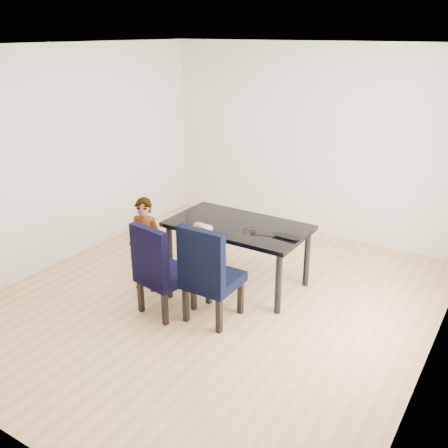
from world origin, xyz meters
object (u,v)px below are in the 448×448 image
Objects in this scene: chair_right at (213,272)px; child at (145,245)px; dining_table at (238,254)px; laptop at (289,235)px; chair_left at (166,268)px; plate at (202,229)px.

chair_right is 1.01m from child.
chair_right reaches higher than dining_table.
child is 1.62m from laptop.
chair_right is at bearing 26.92° from chair_left.
dining_table is 6.49× the size of plate.
chair_left is at bearing -94.17° from plate.
chair_left is 0.96× the size of chair_right.
dining_table is at bearing 1.01° from laptop.
chair_right is 0.68m from plate.
laptop is at bearing 54.00° from chair_left.
plate is (-0.26, -0.35, 0.38)m from dining_table.
child is at bearing 162.11° from chair_left.
chair_left is 0.65m from plate.
plate is at bearing 95.58° from chair_left.
plate is at bearing 134.30° from chair_right.
child is 0.68m from plate.
chair_left reaches higher than laptop.
plate is 0.97m from laptop.
laptop is at bearing 19.75° from plate.
child is at bearing 27.44° from laptop.
child is at bearing 172.97° from chair_right.
chair_right reaches higher than chair_left.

